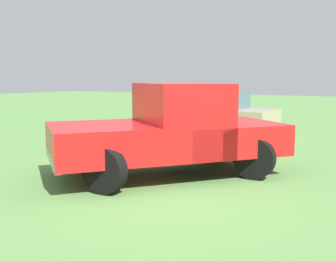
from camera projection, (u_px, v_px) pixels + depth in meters
The scene contains 3 objects.
ground_plane at pixel (169, 185), 7.36m from camera, with size 80.00×80.00×0.00m, color #5B8C47.
pickup_truck at pixel (173, 128), 8.02m from camera, with size 4.39×4.72×1.82m.
sedan_near at pixel (208, 113), 14.10m from camera, with size 4.77×2.13×1.50m.
Camera 1 is at (-3.57, 6.22, 1.92)m, focal length 43.61 mm.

